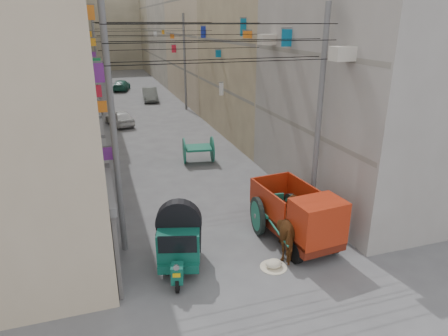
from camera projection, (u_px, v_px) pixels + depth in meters
name	position (u px, v px, depth m)	size (l,w,h in m)	color
building_row_left	(41.00, 32.00, 35.35)	(8.00, 62.00, 14.00)	tan
building_row_right	(213.00, 31.00, 39.98)	(8.00, 62.00, 14.00)	gray
end_cap_building	(112.00, 27.00, 66.09)	(22.00, 10.00, 13.00)	#B5AA8E
shutters_left	(106.00, 168.00, 17.05)	(0.18, 14.40, 2.88)	#49494E
signboards	(154.00, 82.00, 27.58)	(8.22, 40.52, 5.67)	orange
ac_units	(304.00, 20.00, 14.77)	(0.70, 6.55, 3.35)	beige
utility_poles	(166.00, 83.00, 23.23)	(7.40, 22.20, 8.00)	slate
overhead_cables	(172.00, 34.00, 19.95)	(7.40, 22.52, 1.12)	black
auto_rickshaw	(180.00, 238.00, 12.42)	(1.85, 2.58, 1.75)	black
tonga_cart	(274.00, 213.00, 14.67)	(1.57, 3.19, 1.40)	black
mini_truck	(302.00, 220.00, 13.61)	(1.99, 3.84, 2.08)	black
second_cart	(198.00, 149.00, 21.91)	(1.80, 1.64, 1.44)	#155F4A
feed_sack	(274.00, 264.00, 12.68)	(0.54, 0.43, 0.27)	beige
horse	(291.00, 229.00, 13.28)	(0.95, 2.08, 1.76)	brown
distant_car_white	(120.00, 118.00, 29.84)	(1.37, 3.40, 1.16)	silver
distant_car_grey	(150.00, 94.00, 39.09)	(1.33, 3.80, 1.25)	#5B615E
distant_car_green	(121.00, 85.00, 45.09)	(1.58, 3.89, 1.13)	#205F4F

